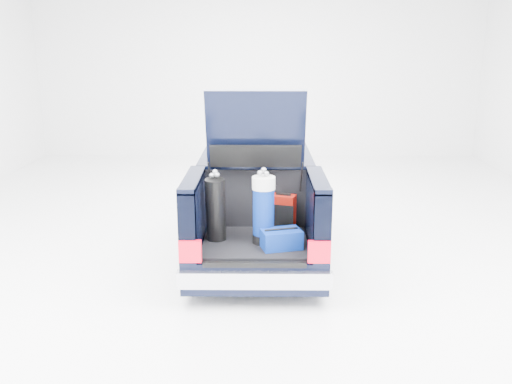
{
  "coord_description": "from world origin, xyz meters",
  "views": [
    {
      "loc": [
        0.07,
        -7.96,
        3.0
      ],
      "look_at": [
        0.0,
        -0.5,
        0.98
      ],
      "focal_mm": 38.0,
      "sensor_mm": 36.0,
      "label": 1
    }
  ],
  "objects_px": {
    "car": "(256,201)",
    "blue_golf_bag": "(264,209)",
    "black_golf_bag": "(216,209)",
    "red_suitcase": "(283,213)",
    "blue_duffel": "(281,239)"
  },
  "relations": [
    {
      "from": "car",
      "to": "blue_golf_bag",
      "type": "distance_m",
      "value": 1.68
    },
    {
      "from": "black_golf_bag",
      "to": "red_suitcase",
      "type": "bearing_deg",
      "value": 26.53
    },
    {
      "from": "car",
      "to": "blue_golf_bag",
      "type": "relative_size",
      "value": 4.83
    },
    {
      "from": "red_suitcase",
      "to": "blue_duffel",
      "type": "height_order",
      "value": "red_suitcase"
    },
    {
      "from": "red_suitcase",
      "to": "blue_golf_bag",
      "type": "distance_m",
      "value": 0.55
    },
    {
      "from": "black_golf_bag",
      "to": "blue_golf_bag",
      "type": "height_order",
      "value": "blue_golf_bag"
    },
    {
      "from": "car",
      "to": "black_golf_bag",
      "type": "distance_m",
      "value": 1.66
    },
    {
      "from": "blue_golf_bag",
      "to": "blue_duffel",
      "type": "height_order",
      "value": "blue_golf_bag"
    },
    {
      "from": "black_golf_bag",
      "to": "blue_duffel",
      "type": "bearing_deg",
      "value": -14.05
    },
    {
      "from": "black_golf_bag",
      "to": "blue_duffel",
      "type": "relative_size",
      "value": 1.67
    },
    {
      "from": "car",
      "to": "blue_golf_bag",
      "type": "xyz_separation_m",
      "value": [
        0.1,
        -1.63,
        0.36
      ]
    },
    {
      "from": "red_suitcase",
      "to": "black_golf_bag",
      "type": "height_order",
      "value": "black_golf_bag"
    },
    {
      "from": "blue_duffel",
      "to": "black_golf_bag",
      "type": "bearing_deg",
      "value": 147.0
    },
    {
      "from": "blue_golf_bag",
      "to": "blue_duffel",
      "type": "relative_size",
      "value": 1.78
    },
    {
      "from": "car",
      "to": "black_golf_bag",
      "type": "height_order",
      "value": "car"
    }
  ]
}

